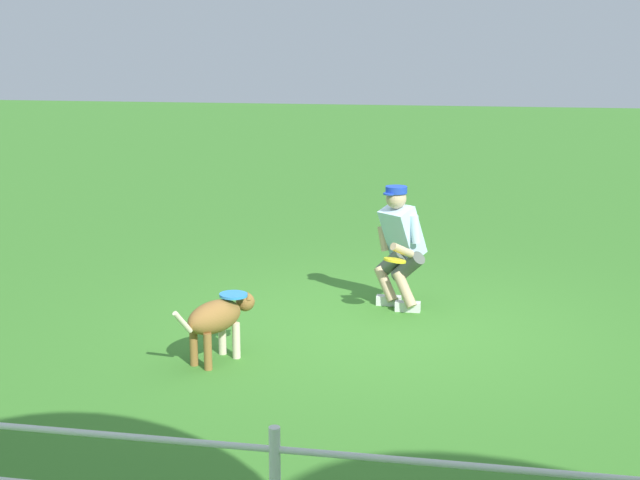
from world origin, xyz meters
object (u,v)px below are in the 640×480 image
object	(u,v)px
person	(400,243)
frisbee_flying	(233,295)
dog	(218,318)

from	to	relation	value
person	frisbee_flying	distance (m)	2.12
person	frisbee_flying	bearing A→B (deg)	2.21
dog	frisbee_flying	xyz separation A→B (m)	(-0.10, -0.13, 0.18)
frisbee_flying	person	bearing A→B (deg)	-127.53
person	dog	bearing A→B (deg)	2.09
person	frisbee_flying	xyz separation A→B (m)	(1.29, 1.68, -0.13)
person	frisbee_flying	size ratio (longest dim) A/B	5.25
person	dog	world-z (taller)	person
person	dog	size ratio (longest dim) A/B	1.40
dog	frisbee_flying	world-z (taller)	frisbee_flying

